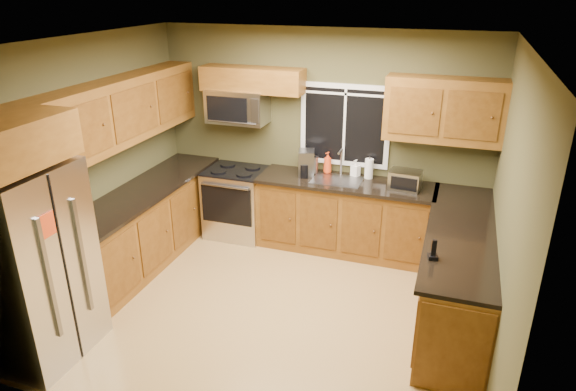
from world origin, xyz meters
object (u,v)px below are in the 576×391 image
Objects in this scene: paper_towel_roll at (369,169)px; soap_bottle_a at (328,163)px; kettle at (312,164)px; soap_bottle_b at (356,168)px; refrigerator at (33,266)px; range at (237,202)px; coffee_maker at (306,164)px; cordless_phone at (433,253)px; soap_bottle_c at (307,168)px; toaster_oven at (405,180)px; microwave at (237,106)px.

soap_bottle_a is (-0.53, 0.02, 0.01)m from paper_towel_roll.
soap_bottle_b is at bearing 5.26° from kettle.
range is at bearing 76.03° from refrigerator.
coffee_maker is 1.73× the size of cordless_phone.
paper_towel_roll is 0.77m from soap_bottle_c.
toaster_oven is 2.39× the size of soap_bottle_c.
microwave is 2.92× the size of kettle.
kettle is 0.95× the size of paper_towel_roll.
coffee_maker is 1.24× the size of kettle.
coffee_maker reaches higher than kettle.
coffee_maker is 0.14m from kettle.
soap_bottle_a is at bearing 128.00° from cordless_phone.
refrigerator is 3.29m from soap_bottle_c.
coffee_maker is at bearing -5.10° from microwave.
toaster_oven reaches higher than range.
refrigerator is 6.64× the size of soap_bottle_a.
microwave is 2.02× the size of toaster_oven.
coffee_maker is (0.94, -0.08, -0.64)m from microwave.
range is 1.23× the size of microwave.
kettle is 0.71m from paper_towel_roll.
cordless_phone reaches higher than soap_bottle_c.
microwave is (0.69, 2.91, 0.83)m from refrigerator.
soap_bottle_c is at bearing -2.84° from microwave.
coffee_maker is 1.18× the size of paper_towel_roll.
paper_towel_roll is at bearing -6.71° from soap_bottle_b.
soap_bottle_c is 0.85× the size of cordless_phone.
microwave is 2.36× the size of coffee_maker.
soap_bottle_c is at bearing 91.92° from coffee_maker.
soap_bottle_a is at bearing 15.24° from kettle.
refrigerator is 3.10m from microwave.
paper_towel_roll is 0.17m from soap_bottle_b.
microwave is at bearing 76.66° from refrigerator.
microwave is at bearing -177.50° from paper_towel_roll.
microwave reaches higher than refrigerator.
range is at bearing -168.86° from soap_bottle_a.
coffee_maker reaches higher than toaster_oven.
toaster_oven is 0.68m from soap_bottle_b.
microwave reaches higher than toaster_oven.
toaster_oven is (2.85, 2.76, 0.15)m from refrigerator.
refrigerator is at bearing -119.65° from soap_bottle_c.
microwave reaches higher than soap_bottle_a.
cordless_phone is at bearing -47.81° from kettle.
coffee_maker is 0.62m from soap_bottle_b.
coffee_maker reaches higher than soap_bottle_a.
refrigerator is at bearing -160.42° from cordless_phone.
kettle is (0.05, 0.13, -0.03)m from coffee_maker.
coffee_maker is at bearing -142.23° from soap_bottle_a.
paper_towel_roll is 1.30× the size of soap_bottle_b.
coffee_maker is (1.63, 2.82, 0.19)m from refrigerator.
soap_bottle_b is (-0.64, 0.24, -0.01)m from toaster_oven.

